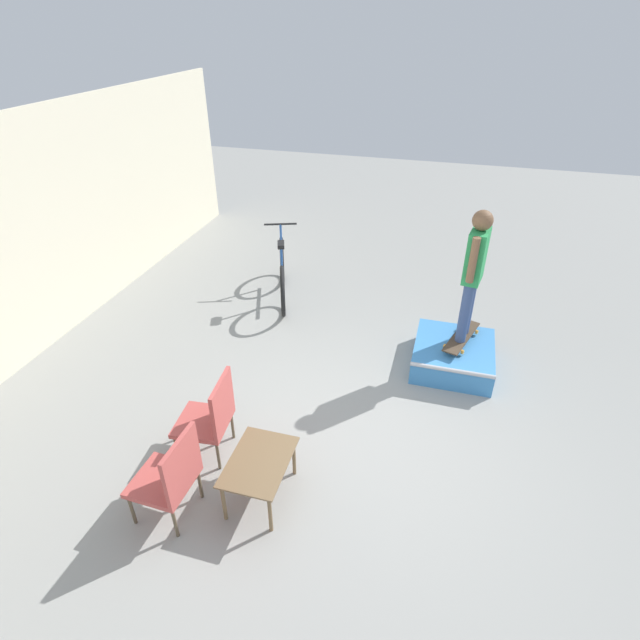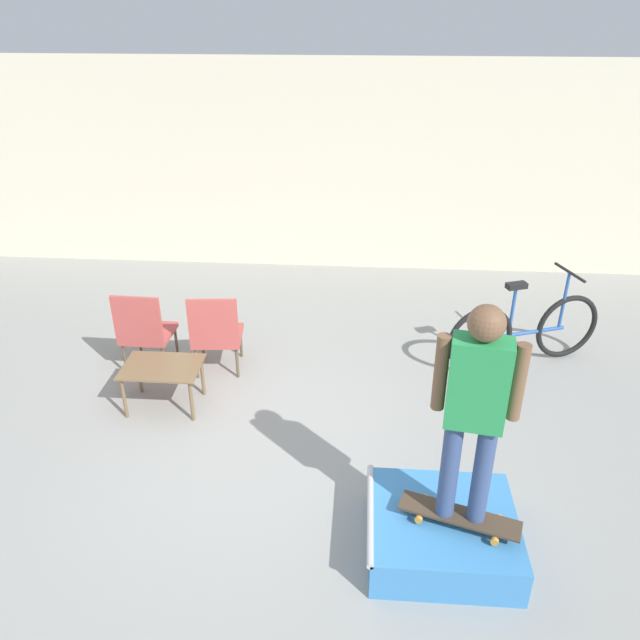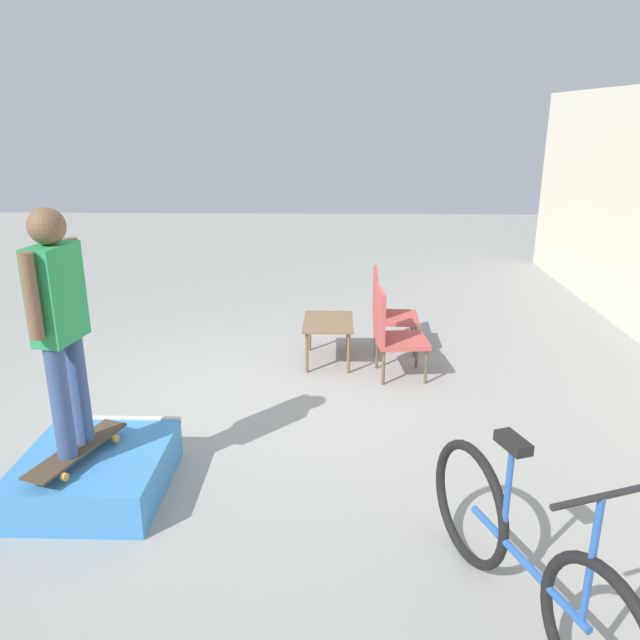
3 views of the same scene
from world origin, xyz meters
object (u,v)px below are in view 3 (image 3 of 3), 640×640
at_px(person_skater, 59,314).
at_px(bicycle, 525,559).
at_px(skateboard_on_ramp, 77,450).
at_px(patio_chair_right, 392,331).
at_px(coffee_table, 328,327).
at_px(patio_chair_left, 387,308).
at_px(skate_ramp_box, 96,472).

relative_size(person_skater, bicycle, 0.95).
bearing_deg(bicycle, person_skater, -130.60).
height_order(skateboard_on_ramp, patio_chair_right, patio_chair_right).
xyz_separation_m(person_skater, patio_chair_right, (-2.31, 2.39, -0.89)).
xyz_separation_m(coffee_table, patio_chair_left, (-0.39, 0.67, 0.10)).
xyz_separation_m(person_skater, patio_chair_left, (-3.10, 2.39, -0.89)).
bearing_deg(person_skater, coffee_table, 156.97).
xyz_separation_m(skate_ramp_box, skateboard_on_ramp, (0.10, -0.07, 0.24)).
xyz_separation_m(coffee_table, bicycle, (3.77, 1.10, 0.00)).
bearing_deg(bicycle, coffee_table, 176.29).
xyz_separation_m(skate_ramp_box, bicycle, (1.16, 2.75, 0.25)).
relative_size(person_skater, coffee_table, 2.18).
distance_m(skate_ramp_box, person_skater, 1.25).
bearing_deg(patio_chair_left, skate_ramp_box, 144.26).
height_order(skateboard_on_ramp, bicycle, bicycle).
bearing_deg(person_skater, skate_ramp_box, 154.35).
bearing_deg(patio_chair_right, skate_ramp_box, 128.16).
bearing_deg(skate_ramp_box, skateboard_on_ramp, -35.04).
bearing_deg(skateboard_on_ramp, patio_chair_left, 160.08).
distance_m(skate_ramp_box, patio_chair_right, 3.23).
bearing_deg(bicycle, skateboard_on_ramp, -130.60).
relative_size(coffee_table, patio_chair_left, 0.81).
relative_size(skateboard_on_ramp, coffee_table, 1.15).
distance_m(patio_chair_left, patio_chair_right, 0.79).
height_order(coffee_table, patio_chair_left, patio_chair_left).
relative_size(person_skater, patio_chair_left, 1.76).
bearing_deg(skate_ramp_box, patio_chair_right, 133.59).
relative_size(skate_ramp_box, person_skater, 0.66).
height_order(skate_ramp_box, patio_chair_left, patio_chair_left).
height_order(skate_ramp_box, skateboard_on_ramp, skateboard_on_ramp).
xyz_separation_m(skateboard_on_ramp, coffee_table, (-2.71, 1.72, 0.01)).
relative_size(person_skater, patio_chair_right, 1.76).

